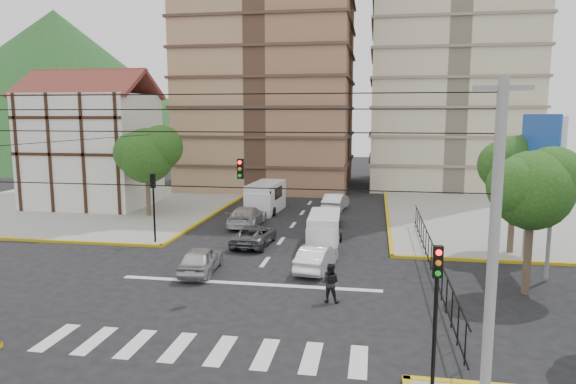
% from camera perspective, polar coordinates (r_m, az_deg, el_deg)
% --- Properties ---
extents(ground, '(160.00, 160.00, 0.00)m').
position_cam_1_polar(ground, '(24.55, -5.10, -11.00)').
color(ground, black).
rests_on(ground, ground).
extents(sidewalk_nw, '(26.00, 26.00, 0.15)m').
position_cam_1_polar(sidewalk_nw, '(50.34, -21.57, -1.35)').
color(sidewalk_nw, gray).
rests_on(sidewalk_nw, ground).
extents(sidewalk_ne, '(26.00, 26.00, 0.15)m').
position_cam_1_polar(sidewalk_ne, '(45.35, 27.52, -2.75)').
color(sidewalk_ne, gray).
rests_on(sidewalk_ne, ground).
extents(crosswalk_stripes, '(12.00, 2.40, 0.01)m').
position_cam_1_polar(crosswalk_stripes, '(19.24, -9.84, -16.79)').
color(crosswalk_stripes, silver).
rests_on(crosswalk_stripes, ground).
extents(stop_line, '(13.00, 0.40, 0.01)m').
position_cam_1_polar(stop_line, '(25.64, -4.41, -10.12)').
color(stop_line, silver).
rests_on(stop_line, ground).
extents(tudor_building, '(10.80, 8.05, 12.23)m').
position_cam_1_polar(tudor_building, '(49.26, -20.90, 4.55)').
color(tudor_building, silver).
rests_on(tudor_building, ground).
extents(distant_hill, '(70.00, 70.00, 28.00)m').
position_cam_1_polar(distant_hill, '(110.82, -24.20, 10.81)').
color(distant_hill, '#1C4416').
rests_on(distant_hill, ground).
extents(park_fence, '(0.10, 22.50, 1.66)m').
position_cam_1_polar(park_fence, '(28.24, 15.56, -8.66)').
color(park_fence, black).
rests_on(park_fence, ground).
extents(billboard, '(0.36, 6.20, 8.10)m').
position_cam_1_polar(billboard, '(29.67, 26.27, 3.41)').
color(billboard, slate).
rests_on(billboard, ground).
extents(tree_park_a, '(4.41, 3.60, 6.83)m').
position_cam_1_polar(tree_park_a, '(25.58, 25.70, 0.53)').
color(tree_park_a, '#473828').
rests_on(tree_park_a, ground).
extents(tree_park_c, '(4.65, 3.80, 7.25)m').
position_cam_1_polar(tree_park_c, '(32.52, 24.08, 2.75)').
color(tree_park_c, '#473828').
rests_on(tree_park_c, ground).
extents(tree_tudor, '(5.39, 4.40, 7.43)m').
position_cam_1_polar(tree_tudor, '(42.43, -15.33, 4.21)').
color(tree_tudor, '#473828').
rests_on(tree_tudor, ground).
extents(traffic_light_se, '(0.28, 0.22, 4.40)m').
position_cam_1_polar(traffic_light_se, '(15.52, 16.15, -10.93)').
color(traffic_light_se, black).
rests_on(traffic_light_se, ground).
extents(traffic_light_nw, '(0.28, 0.22, 4.40)m').
position_cam_1_polar(traffic_light_nw, '(33.54, -14.72, -0.46)').
color(traffic_light_nw, black).
rests_on(traffic_light_nw, ground).
extents(traffic_light_hanging, '(18.00, 9.12, 0.92)m').
position_cam_1_polar(traffic_light_hanging, '(21.30, -6.70, 2.30)').
color(traffic_light_hanging, black).
rests_on(traffic_light_hanging, ground).
extents(utility_pole_se, '(1.40, 0.28, 9.00)m').
position_cam_1_polar(utility_pole_se, '(14.11, 21.84, -6.15)').
color(utility_pole_se, slate).
rests_on(utility_pole_se, ground).
extents(van_right_lane, '(2.05, 4.79, 2.12)m').
position_cam_1_polar(van_right_lane, '(31.95, 4.01, -4.44)').
color(van_right_lane, silver).
rests_on(van_right_lane, ground).
extents(van_left_lane, '(2.54, 5.71, 2.51)m').
position_cam_1_polar(van_left_lane, '(43.46, -2.57, -0.70)').
color(van_left_lane, silver).
rests_on(van_left_lane, ground).
extents(car_silver_front_left, '(1.93, 4.22, 1.40)m').
position_cam_1_polar(car_silver_front_left, '(27.48, -9.66, -7.41)').
color(car_silver_front_left, '#BBBBC0').
rests_on(car_silver_front_left, ground).
extents(car_white_front_right, '(2.05, 4.34, 1.37)m').
position_cam_1_polar(car_white_front_right, '(27.57, 3.21, -7.28)').
color(car_white_front_right, white).
rests_on(car_white_front_right, ground).
extents(car_grey_mid_left, '(2.32, 4.73, 1.29)m').
position_cam_1_polar(car_grey_mid_left, '(32.77, -3.78, -4.80)').
color(car_grey_mid_left, '#595C61').
rests_on(car_grey_mid_left, ground).
extents(car_silver_rear_left, '(2.15, 5.18, 1.50)m').
position_cam_1_polar(car_silver_rear_left, '(38.31, -4.57, -2.70)').
color(car_silver_rear_left, silver).
rests_on(car_silver_rear_left, ground).
extents(car_darkgrey_mid_right, '(1.82, 3.79, 1.25)m').
position_cam_1_polar(car_darkgrey_mid_right, '(38.92, 4.77, -2.71)').
color(car_darkgrey_mid_right, '#242427').
rests_on(car_darkgrey_mid_right, ground).
extents(car_white_rear_right, '(2.15, 4.75, 1.51)m').
position_cam_1_polar(car_white_rear_right, '(44.73, 5.32, -1.07)').
color(car_white_rear_right, silver).
rests_on(car_white_rear_right, ground).
extents(pedestrian_crosswalk, '(0.91, 0.74, 1.76)m').
position_cam_1_polar(pedestrian_crosswalk, '(23.02, 4.68, -10.02)').
color(pedestrian_crosswalk, black).
rests_on(pedestrian_crosswalk, ground).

